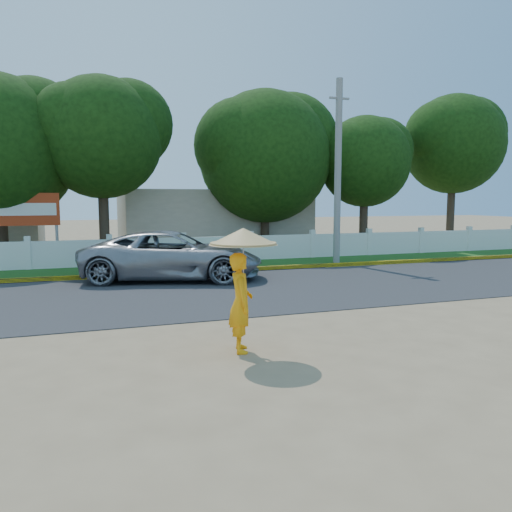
% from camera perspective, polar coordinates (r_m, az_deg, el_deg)
% --- Properties ---
extents(ground, '(120.00, 120.00, 0.00)m').
position_cam_1_polar(ground, '(10.70, 3.60, -8.08)').
color(ground, '#9E8460').
rests_on(ground, ground).
extents(road, '(60.00, 7.00, 0.02)m').
position_cam_1_polar(road, '(14.85, -3.21, -3.92)').
color(road, '#38383A').
rests_on(road, ground).
extents(grass_verge, '(60.00, 3.50, 0.03)m').
position_cam_1_polar(grass_verge, '(19.88, -7.44, -1.30)').
color(grass_verge, '#2D601E').
rests_on(grass_verge, ground).
extents(curb, '(40.00, 0.18, 0.16)m').
position_cam_1_polar(curb, '(18.23, -6.33, -1.79)').
color(curb, yellow).
rests_on(curb, ground).
extents(fence, '(40.00, 0.10, 1.10)m').
position_cam_1_polar(fence, '(21.23, -8.28, 0.63)').
color(fence, silver).
rests_on(fence, ground).
extents(building_near, '(10.00, 6.00, 3.20)m').
position_cam_1_polar(building_near, '(28.44, -5.03, 4.26)').
color(building_near, '#B7AD99').
rests_on(building_near, ground).
extents(utility_pole, '(0.28, 0.28, 7.61)m').
position_cam_1_polar(utility_pole, '(21.28, 9.34, 9.40)').
color(utility_pole, gray).
rests_on(utility_pole, ground).
extents(vehicle, '(6.48, 4.30, 1.65)m').
position_cam_1_polar(vehicle, '(16.91, -9.46, 0.07)').
color(vehicle, '#93949A').
rests_on(vehicle, ground).
extents(monk_with_parasol, '(1.21, 1.21, 2.20)m').
position_cam_1_polar(monk_with_parasol, '(8.74, -1.62, -1.79)').
color(monk_with_parasol, '#FF9B0D').
rests_on(monk_with_parasol, ground).
extents(billboard, '(2.50, 0.13, 2.95)m').
position_cam_1_polar(billboard, '(21.93, -24.78, 4.46)').
color(billboard, gray).
rests_on(billboard, ground).
extents(tree_row, '(36.67, 7.45, 8.67)m').
position_cam_1_polar(tree_row, '(24.42, -6.14, 11.82)').
color(tree_row, '#473828').
rests_on(tree_row, ground).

